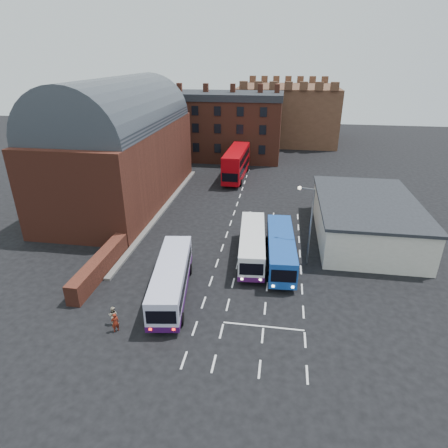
# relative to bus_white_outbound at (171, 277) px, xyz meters

# --- Properties ---
(ground) EXTENTS (180.00, 180.00, 0.00)m
(ground) POSITION_rel_bus_white_outbound_xyz_m (2.81, 0.14, -1.71)
(ground) COLOR black
(railway_station) EXTENTS (12.00, 28.00, 16.00)m
(railway_station) POSITION_rel_bus_white_outbound_xyz_m (-12.69, 21.14, 5.93)
(railway_station) COLOR #602B1E
(railway_station) RESTS_ON ground
(forecourt_wall) EXTENTS (1.20, 10.00, 1.80)m
(forecourt_wall) POSITION_rel_bus_white_outbound_xyz_m (-7.39, 2.14, -0.81)
(forecourt_wall) COLOR #602B1E
(forecourt_wall) RESTS_ON ground
(cream_building) EXTENTS (10.40, 16.40, 4.25)m
(cream_building) POSITION_rel_bus_white_outbound_xyz_m (17.81, 14.14, 0.45)
(cream_building) COLOR beige
(cream_building) RESTS_ON ground
(brick_terrace) EXTENTS (22.00, 10.00, 11.00)m
(brick_terrace) POSITION_rel_bus_white_outbound_xyz_m (-3.19, 46.14, 3.79)
(brick_terrace) COLOR brown
(brick_terrace) RESTS_ON ground
(castle_keep) EXTENTS (22.00, 22.00, 12.00)m
(castle_keep) POSITION_rel_bus_white_outbound_xyz_m (8.81, 66.14, 4.29)
(castle_keep) COLOR brown
(castle_keep) RESTS_ON ground
(bus_white_outbound) EXTENTS (3.96, 10.85, 2.89)m
(bus_white_outbound) POSITION_rel_bus_white_outbound_xyz_m (0.00, 0.00, 0.00)
(bus_white_outbound) COLOR silver
(bus_white_outbound) RESTS_ON ground
(bus_white_inbound) EXTENTS (3.14, 10.39, 2.80)m
(bus_white_inbound) POSITION_rel_bus_white_outbound_xyz_m (6.04, 7.31, -0.06)
(bus_white_inbound) COLOR white
(bus_white_inbound) RESTS_ON ground
(bus_blue) EXTENTS (3.14, 10.60, 2.86)m
(bus_blue) POSITION_rel_bus_white_outbound_xyz_m (8.80, 6.69, -0.02)
(bus_blue) COLOR #14439C
(bus_blue) RESTS_ON ground
(bus_red_double) EXTENTS (3.32, 11.97, 4.75)m
(bus_red_double) POSITION_rel_bus_white_outbound_xyz_m (1.22, 33.14, 0.82)
(bus_red_double) COLOR #A7040B
(bus_red_double) RESTS_ON ground
(street_lamp) EXTENTS (1.53, 0.57, 7.68)m
(street_lamp) POSITION_rel_bus_white_outbound_xyz_m (11.15, 7.11, 2.93)
(street_lamp) COLOR slate
(street_lamp) RESTS_ON ground
(pedestrian_red) EXTENTS (0.67, 0.66, 1.55)m
(pedestrian_red) POSITION_rel_bus_white_outbound_xyz_m (-2.80, -5.03, -0.93)
(pedestrian_red) COLOR maroon
(pedestrian_red) RESTS_ON ground
(pedestrian_beige) EXTENTS (0.73, 0.58, 1.48)m
(pedestrian_beige) POSITION_rel_bus_white_outbound_xyz_m (-3.29, -4.25, -0.97)
(pedestrian_beige) COLOR #B5AA90
(pedestrian_beige) RESTS_ON ground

